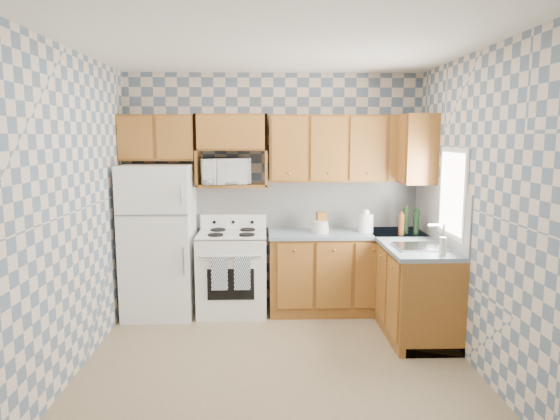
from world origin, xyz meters
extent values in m
plane|color=#7D6A4C|center=(0.00, 0.00, 0.00)|extent=(3.40, 3.40, 0.00)
cube|color=slate|center=(0.00, 1.60, 1.35)|extent=(3.40, 0.02, 2.70)
cube|color=slate|center=(1.70, 0.00, 1.35)|extent=(0.02, 3.20, 2.70)
cube|color=white|center=(0.40, 1.59, 1.20)|extent=(2.60, 0.02, 0.56)
cube|color=white|center=(1.69, 0.80, 1.20)|extent=(0.02, 1.60, 0.56)
cube|color=white|center=(-1.27, 1.25, 0.84)|extent=(0.75, 0.70, 1.68)
cube|color=white|center=(-0.47, 1.28, 0.45)|extent=(0.76, 0.65, 0.90)
cube|color=silver|center=(-0.47, 1.28, 0.91)|extent=(0.76, 0.65, 0.02)
cube|color=white|center=(-0.47, 1.55, 1.00)|extent=(0.76, 0.08, 0.17)
cube|color=navy|center=(-0.59, 0.93, 0.55)|extent=(0.17, 0.02, 0.36)
cube|color=navy|center=(-0.35, 0.93, 0.55)|extent=(0.17, 0.02, 0.36)
cube|color=brown|center=(0.82, 1.30, 0.44)|extent=(1.75, 0.60, 0.88)
cube|color=brown|center=(1.40, 0.80, 0.44)|extent=(0.60, 1.60, 0.88)
cube|color=slate|center=(0.82, 1.30, 0.90)|extent=(1.77, 0.63, 0.04)
cube|color=slate|center=(1.40, 0.80, 0.90)|extent=(0.63, 1.60, 0.04)
cube|color=brown|center=(0.82, 1.44, 1.85)|extent=(1.75, 0.33, 0.74)
cube|color=brown|center=(-1.29, 1.44, 1.97)|extent=(0.82, 0.33, 0.50)
cube|color=brown|center=(1.53, 1.25, 1.85)|extent=(0.33, 0.70, 0.74)
cube|color=brown|center=(-0.47, 1.44, 1.44)|extent=(0.80, 0.33, 0.03)
imported|color=white|center=(-0.56, 1.42, 1.60)|extent=(0.61, 0.50, 0.30)
cube|color=#B7B7BC|center=(1.40, 0.45, 0.93)|extent=(0.48, 0.40, 0.03)
cube|color=silver|center=(1.69, 0.45, 1.45)|extent=(0.02, 0.66, 0.86)
cylinder|color=black|center=(1.45, 1.16, 1.07)|extent=(0.06, 0.06, 0.29)
cylinder|color=black|center=(1.55, 1.10, 1.06)|extent=(0.06, 0.06, 0.27)
cylinder|color=#5A2C13|center=(1.58, 1.20, 1.05)|extent=(0.06, 0.06, 0.25)
cylinder|color=#5A2C13|center=(1.38, 1.08, 1.04)|extent=(0.06, 0.06, 0.23)
cube|color=brown|center=(0.53, 1.29, 1.03)|extent=(0.11, 0.11, 0.23)
cylinder|color=white|center=(1.03, 1.24, 1.02)|extent=(0.16, 0.16, 0.21)
cylinder|color=beige|center=(1.49, 0.12, 1.01)|extent=(0.06, 0.06, 0.17)
camera|label=1|loc=(-0.10, -4.21, 1.98)|focal=32.00mm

